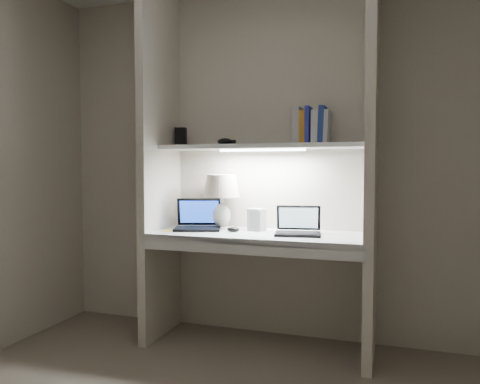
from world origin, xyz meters
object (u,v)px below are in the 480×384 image
at_px(table_lamp, 222,192).
at_px(laptop_netbook, 298,228).
at_px(book_row, 312,127).
at_px(laptop_main, 198,222).
at_px(speaker, 257,220).

xyz_separation_m(table_lamp, laptop_netbook, (0.57, -0.10, -0.22)).
relative_size(laptop_netbook, book_row, 1.30).
height_order(table_lamp, laptop_main, table_lamp).
bearing_deg(book_row, laptop_netbook, -109.73).
bearing_deg(laptop_netbook, speaker, 155.65).
distance_m(laptop_netbook, book_row, 0.69).
height_order(laptop_netbook, speaker, laptop_netbook).
xyz_separation_m(laptop_main, laptop_netbook, (0.73, -0.03, -0.01)).
xyz_separation_m(laptop_main, speaker, (0.42, 0.05, 0.03)).
bearing_deg(table_lamp, book_row, 4.87).
height_order(laptop_netbook, book_row, book_row).
relative_size(table_lamp, laptop_netbook, 1.18).
bearing_deg(book_row, table_lamp, -175.13).
relative_size(table_lamp, speaker, 2.51).
bearing_deg(speaker, table_lamp, -160.06).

